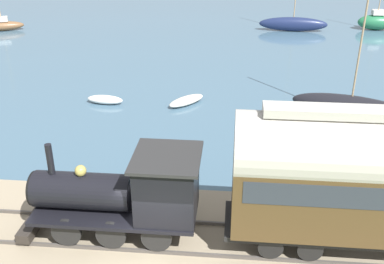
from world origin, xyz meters
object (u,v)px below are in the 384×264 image
steam_locomotive (130,191)px  sailboat_black (351,106)px  sailboat_navy (293,24)px  sailboat_green (377,21)px  rowboat_near_shore (186,101)px  sailboat_brown (2,25)px  rowboat_far_out (105,100)px

steam_locomotive → sailboat_black: sailboat_black is taller
steam_locomotive → sailboat_navy: 33.58m
sailboat_black → sailboat_navy: 20.82m
sailboat_black → sailboat_navy: sailboat_black is taller
sailboat_green → rowboat_near_shore: size_ratio=2.67×
sailboat_brown → rowboat_near_shore: bearing=-154.4°
sailboat_green → sailboat_navy: 8.21m
sailboat_black → rowboat_near_shore: sailboat_black is taller
steam_locomotive → sailboat_black: bearing=-39.1°
sailboat_brown → sailboat_green: sailboat_green is taller
steam_locomotive → sailboat_green: bearing=-26.3°
sailboat_navy → rowboat_near_shore: 21.35m
sailboat_black → rowboat_far_out: size_ratio=4.19×
sailboat_navy → sailboat_green: bearing=-78.5°
steam_locomotive → rowboat_near_shore: steam_locomotive is taller
sailboat_brown → sailboat_navy: sailboat_navy is taller
sailboat_black → sailboat_navy: (20.80, 0.84, 0.04)m
rowboat_far_out → rowboat_near_shore: bearing=-79.3°
sailboat_brown → rowboat_far_out: size_ratio=2.95×
sailboat_brown → sailboat_green: bearing=-107.2°
sailboat_green → steam_locomotive: bearing=154.4°
steam_locomotive → sailboat_navy: sailboat_navy is taller
sailboat_navy → rowboat_far_out: 23.88m
steam_locomotive → rowboat_near_shore: bearing=-1.9°
sailboat_navy → rowboat_far_out: size_ratio=3.98×
sailboat_brown → rowboat_far_out: sailboat_brown is taller
rowboat_near_shore → rowboat_far_out: bearing=45.0°
sailboat_black → rowboat_far_out: (0.74, 13.79, -0.41)m
steam_locomotive → sailboat_brown: (29.96, 19.26, -1.65)m
rowboat_near_shore → sailboat_brown: bearing=-0.5°
sailboat_black → rowboat_near_shore: 9.12m
sailboat_black → sailboat_green: sailboat_black is taller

